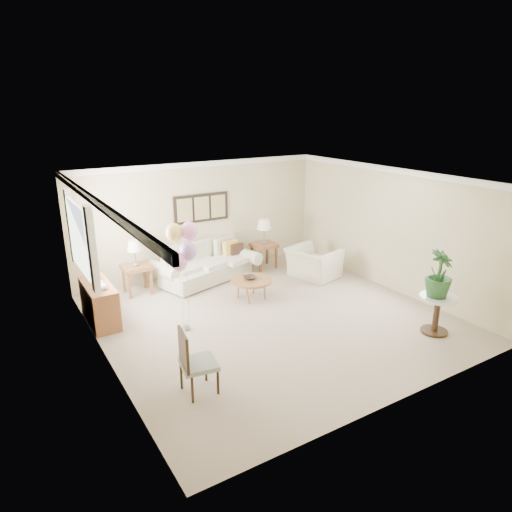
# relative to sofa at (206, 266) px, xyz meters

# --- Properties ---
(ground_plane) EXTENTS (6.00, 6.00, 0.00)m
(ground_plane) POSITION_rel_sofa_xyz_m (0.19, -2.43, -0.34)
(ground_plane) COLOR tan
(room_shell) EXTENTS (6.04, 6.04, 2.60)m
(room_shell) POSITION_rel_sofa_xyz_m (0.08, -2.34, 1.29)
(room_shell) COLOR beige
(room_shell) RESTS_ON ground
(wall_art_triptych) EXTENTS (1.35, 0.06, 0.65)m
(wall_art_triptych) POSITION_rel_sofa_xyz_m (0.19, 0.53, 1.21)
(wall_art_triptych) COLOR black
(wall_art_triptych) RESTS_ON ground
(sofa) EXTENTS (2.55, 1.44, 0.85)m
(sofa) POSITION_rel_sofa_xyz_m (0.00, 0.00, 0.00)
(sofa) COLOR beige
(sofa) RESTS_ON ground
(end_table_left) EXTENTS (0.57, 0.52, 0.62)m
(end_table_left) POSITION_rel_sofa_xyz_m (-1.57, 0.04, 0.18)
(end_table_left) COLOR brown
(end_table_left) RESTS_ON ground
(end_table_right) EXTENTS (0.56, 0.51, 0.61)m
(end_table_right) POSITION_rel_sofa_xyz_m (1.57, 0.02, 0.18)
(end_table_right) COLOR brown
(end_table_right) RESTS_ON ground
(lamp_left) EXTENTS (0.31, 0.31, 0.54)m
(lamp_left) POSITION_rel_sofa_xyz_m (-1.57, 0.04, 0.70)
(lamp_left) COLOR gray
(lamp_left) RESTS_ON end_table_left
(lamp_right) EXTENTS (0.34, 0.34, 0.60)m
(lamp_right) POSITION_rel_sofa_xyz_m (1.57, 0.02, 0.74)
(lamp_right) COLOR gray
(lamp_right) RESTS_ON end_table_right
(coffee_table) EXTENTS (0.84, 0.84, 0.42)m
(coffee_table) POSITION_rel_sofa_xyz_m (0.33, -1.46, 0.05)
(coffee_table) COLOR olive
(coffee_table) RESTS_ON ground
(decor_bowl) EXTENTS (0.29, 0.29, 0.06)m
(decor_bowl) POSITION_rel_sofa_xyz_m (0.31, -1.43, 0.12)
(decor_bowl) COLOR black
(decor_bowl) RESTS_ON coffee_table
(armchair) EXTENTS (1.15, 1.25, 0.69)m
(armchair) POSITION_rel_sofa_xyz_m (2.19, -1.14, 0.01)
(armchair) COLOR beige
(armchair) RESTS_ON ground
(side_table) EXTENTS (0.63, 0.63, 0.68)m
(side_table) POSITION_rel_sofa_xyz_m (2.31, -4.39, 0.18)
(side_table) COLOR silver
(side_table) RESTS_ON ground
(potted_plant) EXTENTS (0.56, 0.56, 0.82)m
(potted_plant) POSITION_rel_sofa_xyz_m (2.28, -4.37, 0.76)
(potted_plant) COLOR #1D451C
(potted_plant) RESTS_ON side_table
(accent_chair) EXTENTS (0.54, 0.54, 0.97)m
(accent_chair) POSITION_rel_sofa_xyz_m (-2.00, -3.83, 0.17)
(accent_chair) COLOR gray
(accent_chair) RESTS_ON ground
(credenza) EXTENTS (0.46, 1.20, 0.74)m
(credenza) POSITION_rel_sofa_xyz_m (-2.57, -0.93, 0.03)
(credenza) COLOR brown
(credenza) RESTS_ON ground
(vase_white) EXTENTS (0.21, 0.21, 0.18)m
(vase_white) POSITION_rel_sofa_xyz_m (-2.55, -1.23, 0.49)
(vase_white) COLOR silver
(vase_white) RESTS_ON credenza
(vase_sage) EXTENTS (0.21, 0.21, 0.21)m
(vase_sage) POSITION_rel_sofa_xyz_m (-2.55, -0.68, 0.51)
(vase_sage) COLOR beige
(vase_sage) RESTS_ON credenza
(balloon_cluster) EXTENTS (0.56, 0.50, 1.94)m
(balloon_cluster) POSITION_rel_sofa_xyz_m (-1.35, -2.03, 1.23)
(balloon_cluster) COLOR gray
(balloon_cluster) RESTS_ON ground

